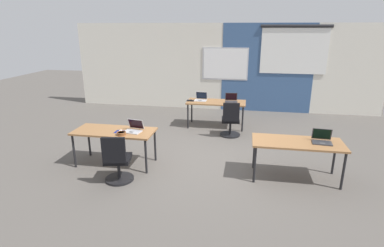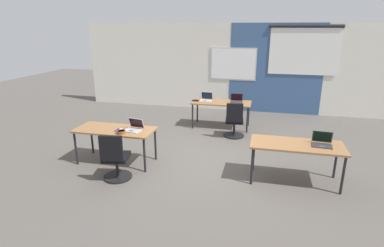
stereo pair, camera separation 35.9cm
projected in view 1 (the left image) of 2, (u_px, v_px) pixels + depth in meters
ground_plane at (205, 158)px, 6.54m from camera, size 24.00×24.00×0.00m
back_wall_assembly at (225, 67)px, 10.04m from camera, size 10.00×0.27×2.80m
desk_near_left at (114, 133)px, 6.08m from camera, size 1.60×0.70×0.72m
desk_near_right at (297, 145)px, 5.49m from camera, size 1.60×0.70×0.72m
desk_far_center at (216, 104)px, 8.41m from camera, size 1.60×0.70×0.72m
laptop_near_left_inner at (134, 129)px, 5.99m from camera, size 0.38×0.36×0.23m
mousepad_near_left_inner at (121, 132)px, 5.98m from camera, size 0.22×0.19×0.00m
mouse_near_left_inner at (120, 131)px, 5.97m from camera, size 0.07×0.11×0.03m
chair_near_left_inner at (117, 163)px, 5.43m from camera, size 0.52×0.57×0.92m
laptop_far_right at (231, 100)px, 8.35m from camera, size 0.35×0.31×0.23m
chair_far_right at (231, 122)px, 7.72m from camera, size 0.52×0.56×0.92m
laptop_far_left at (201, 99)px, 8.50m from camera, size 0.35×0.31×0.23m
mousepad_far_left at (191, 101)px, 8.48m from camera, size 0.22×0.19×0.00m
mouse_far_left at (191, 100)px, 8.48m from camera, size 0.08×0.11×0.03m
laptop_near_right_end at (322, 140)px, 5.42m from camera, size 0.35×0.32×0.23m
snack_bowl at (121, 133)px, 5.79m from camera, size 0.18×0.18×0.06m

